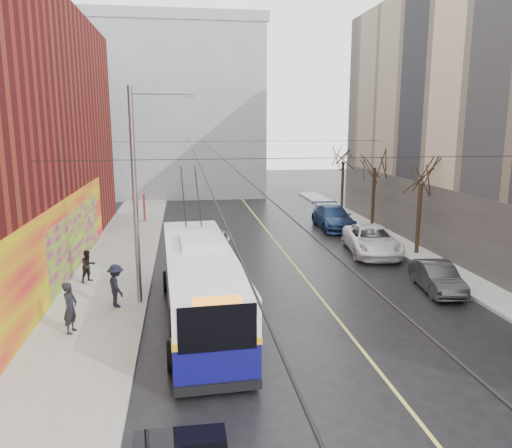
{
  "coord_description": "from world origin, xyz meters",
  "views": [
    {
      "loc": [
        -4.36,
        -10.48,
        7.57
      ],
      "look_at": [
        -1.12,
        11.51,
        3.05
      ],
      "focal_mm": 35.0,
      "sensor_mm": 36.0,
      "label": 1
    }
  ],
  "objects_px": {
    "tree_far": "(344,152)",
    "trolleybus": "(200,283)",
    "streetlight_pole": "(139,191)",
    "parked_car_d": "(333,217)",
    "pedestrian_c": "(116,286)",
    "parked_car_c": "(372,240)",
    "tree_near": "(422,170)",
    "pedestrian_b": "(88,266)",
    "tree_mid": "(375,157)",
    "pedestrian_a": "(70,308)",
    "parked_car_b": "(437,277)",
    "following_car": "(215,243)"
  },
  "relations": [
    {
      "from": "tree_far",
      "to": "trolleybus",
      "type": "relative_size",
      "value": 0.56
    },
    {
      "from": "streetlight_pole",
      "to": "parked_car_d",
      "type": "xyz_separation_m",
      "value": [
        12.52,
        13.93,
        -4.02
      ]
    },
    {
      "from": "pedestrian_c",
      "to": "parked_car_c",
      "type": "bearing_deg",
      "value": -87.35
    },
    {
      "from": "parked_car_c",
      "to": "trolleybus",
      "type": "bearing_deg",
      "value": -131.3
    },
    {
      "from": "tree_near",
      "to": "parked_car_d",
      "type": "relative_size",
      "value": 1.13
    },
    {
      "from": "parked_car_d",
      "to": "pedestrian_b",
      "type": "relative_size",
      "value": 3.69
    },
    {
      "from": "tree_mid",
      "to": "parked_car_c",
      "type": "bearing_deg",
      "value": -111.48
    },
    {
      "from": "tree_far",
      "to": "pedestrian_b",
      "type": "bearing_deg",
      "value": -136.79
    },
    {
      "from": "trolleybus",
      "to": "parked_car_d",
      "type": "bearing_deg",
      "value": 54.65
    },
    {
      "from": "pedestrian_a",
      "to": "pedestrian_b",
      "type": "distance_m",
      "value": 6.02
    },
    {
      "from": "streetlight_pole",
      "to": "pedestrian_a",
      "type": "xyz_separation_m",
      "value": [
        -2.34,
        -2.83,
        -3.76
      ]
    },
    {
      "from": "tree_far",
      "to": "parked_car_b",
      "type": "height_order",
      "value": "tree_far"
    },
    {
      "from": "parked_car_c",
      "to": "pedestrian_c",
      "type": "bearing_deg",
      "value": -144.08
    },
    {
      "from": "tree_near",
      "to": "parked_car_d",
      "type": "xyz_separation_m",
      "value": [
        -2.61,
        7.93,
        -4.15
      ]
    },
    {
      "from": "tree_far",
      "to": "trolleybus",
      "type": "height_order",
      "value": "tree_far"
    },
    {
      "from": "tree_near",
      "to": "trolleybus",
      "type": "xyz_separation_m",
      "value": [
        -12.82,
        -8.06,
        -3.44
      ]
    },
    {
      "from": "streetlight_pole",
      "to": "following_car",
      "type": "xyz_separation_m",
      "value": [
        3.52,
        7.83,
        -4.15
      ]
    },
    {
      "from": "trolleybus",
      "to": "parked_car_b",
      "type": "height_order",
      "value": "trolleybus"
    },
    {
      "from": "tree_near",
      "to": "tree_mid",
      "type": "xyz_separation_m",
      "value": [
        0.0,
        7.0,
        0.28
      ]
    },
    {
      "from": "tree_mid",
      "to": "tree_near",
      "type": "bearing_deg",
      "value": -90.0
    },
    {
      "from": "streetlight_pole",
      "to": "tree_far",
      "type": "height_order",
      "value": "streetlight_pole"
    },
    {
      "from": "parked_car_b",
      "to": "parked_car_c",
      "type": "relative_size",
      "value": 0.69
    },
    {
      "from": "pedestrian_b",
      "to": "trolleybus",
      "type": "bearing_deg",
      "value": -89.08
    },
    {
      "from": "tree_near",
      "to": "pedestrian_a",
      "type": "relative_size",
      "value": 3.42
    },
    {
      "from": "tree_far",
      "to": "pedestrian_a",
      "type": "bearing_deg",
      "value": -127.44
    },
    {
      "from": "parked_car_d",
      "to": "pedestrian_c",
      "type": "relative_size",
      "value": 3.17
    },
    {
      "from": "pedestrian_a",
      "to": "pedestrian_b",
      "type": "relative_size",
      "value": 1.22
    },
    {
      "from": "parked_car_d",
      "to": "pedestrian_a",
      "type": "height_order",
      "value": "pedestrian_a"
    },
    {
      "from": "streetlight_pole",
      "to": "pedestrian_a",
      "type": "relative_size",
      "value": 4.8
    },
    {
      "from": "streetlight_pole",
      "to": "tree_mid",
      "type": "xyz_separation_m",
      "value": [
        15.14,
        13.0,
        0.41
      ]
    },
    {
      "from": "tree_near",
      "to": "pedestrian_c",
      "type": "distance_m",
      "value": 17.85
    },
    {
      "from": "tree_mid",
      "to": "streetlight_pole",
      "type": "bearing_deg",
      "value": -139.35
    },
    {
      "from": "parked_car_d",
      "to": "following_car",
      "type": "relative_size",
      "value": 1.39
    },
    {
      "from": "streetlight_pole",
      "to": "tree_near",
      "type": "xyz_separation_m",
      "value": [
        15.14,
        6.0,
        0.13
      ]
    },
    {
      "from": "parked_car_b",
      "to": "streetlight_pole",
      "type": "bearing_deg",
      "value": -173.63
    },
    {
      "from": "tree_mid",
      "to": "pedestrian_a",
      "type": "relative_size",
      "value": 3.57
    },
    {
      "from": "parked_car_d",
      "to": "pedestrian_b",
      "type": "distance_m",
      "value": 18.71
    },
    {
      "from": "streetlight_pole",
      "to": "tree_near",
      "type": "distance_m",
      "value": 16.28
    },
    {
      "from": "parked_car_b",
      "to": "pedestrian_c",
      "type": "xyz_separation_m",
      "value": [
        -14.18,
        -0.31,
        0.38
      ]
    },
    {
      "from": "parked_car_b",
      "to": "tree_mid",
      "type": "bearing_deg",
      "value": 88.22
    },
    {
      "from": "tree_far",
      "to": "parked_car_b",
      "type": "bearing_deg",
      "value": -95.68
    },
    {
      "from": "pedestrian_b",
      "to": "pedestrian_c",
      "type": "height_order",
      "value": "pedestrian_c"
    },
    {
      "from": "tree_near",
      "to": "parked_car_b",
      "type": "relative_size",
      "value": 1.59
    },
    {
      "from": "parked_car_b",
      "to": "pedestrian_a",
      "type": "distance_m",
      "value": 15.72
    },
    {
      "from": "tree_far",
      "to": "pedestrian_c",
      "type": "relative_size",
      "value": 3.68
    },
    {
      "from": "pedestrian_b",
      "to": "pedestrian_c",
      "type": "relative_size",
      "value": 0.86
    },
    {
      "from": "trolleybus",
      "to": "pedestrian_c",
      "type": "height_order",
      "value": "trolleybus"
    },
    {
      "from": "tree_near",
      "to": "parked_car_b",
      "type": "xyz_separation_m",
      "value": [
        -2.0,
        -6.12,
        -4.31
      ]
    },
    {
      "from": "streetlight_pole",
      "to": "tree_far",
      "type": "xyz_separation_m",
      "value": [
        15.14,
        20.0,
        0.3
      ]
    },
    {
      "from": "streetlight_pole",
      "to": "following_car",
      "type": "relative_size",
      "value": 2.21
    }
  ]
}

